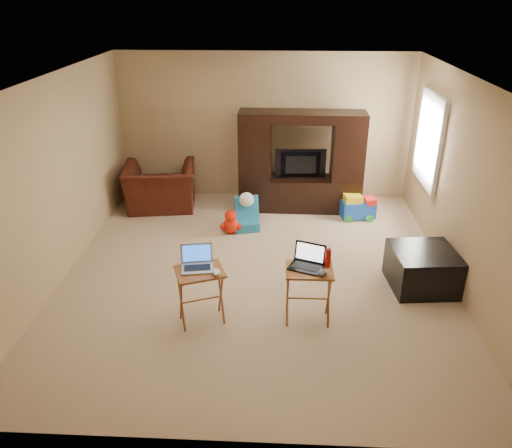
# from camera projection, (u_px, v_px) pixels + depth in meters

# --- Properties ---
(floor) EXTENTS (5.50, 5.50, 0.00)m
(floor) POSITION_uv_depth(u_px,v_px,m) (257.00, 272.00, 6.63)
(floor) COLOR #CFB28F
(floor) RESTS_ON ground
(ceiling) EXTENTS (5.50, 5.50, 0.00)m
(ceiling) POSITION_uv_depth(u_px,v_px,m) (257.00, 79.00, 5.56)
(ceiling) COLOR silver
(ceiling) RESTS_ON ground
(wall_back) EXTENTS (5.00, 0.00, 5.00)m
(wall_back) POSITION_uv_depth(u_px,v_px,m) (265.00, 127.00, 8.58)
(wall_back) COLOR tan
(wall_back) RESTS_ON ground
(wall_front) EXTENTS (5.00, 0.00, 5.00)m
(wall_front) POSITION_uv_depth(u_px,v_px,m) (238.00, 318.00, 3.62)
(wall_front) COLOR tan
(wall_front) RESTS_ON ground
(wall_left) EXTENTS (0.00, 5.50, 5.50)m
(wall_left) POSITION_uv_depth(u_px,v_px,m) (57.00, 180.00, 6.21)
(wall_left) COLOR tan
(wall_left) RESTS_ON ground
(wall_right) EXTENTS (0.00, 5.50, 5.50)m
(wall_right) POSITION_uv_depth(u_px,v_px,m) (465.00, 188.00, 5.98)
(wall_right) COLOR tan
(wall_right) RESTS_ON ground
(window_pane) EXTENTS (0.00, 1.20, 1.20)m
(window_pane) POSITION_uv_depth(u_px,v_px,m) (430.00, 140.00, 7.32)
(window_pane) COLOR white
(window_pane) RESTS_ON ground
(window_frame) EXTENTS (0.06, 1.14, 1.34)m
(window_frame) POSITION_uv_depth(u_px,v_px,m) (429.00, 140.00, 7.32)
(window_frame) COLOR white
(window_frame) RESTS_ON ground
(entertainment_center) EXTENTS (2.03, 0.53, 1.66)m
(entertainment_center) POSITION_uv_depth(u_px,v_px,m) (301.00, 162.00, 8.19)
(entertainment_center) COLOR black
(entertainment_center) RESTS_ON floor
(television) EXTENTS (0.85, 0.16, 0.48)m
(television) POSITION_uv_depth(u_px,v_px,m) (301.00, 165.00, 8.16)
(television) COLOR black
(television) RESTS_ON entertainment_center
(recliner) EXTENTS (1.29, 1.17, 0.75)m
(recliner) POSITION_uv_depth(u_px,v_px,m) (161.00, 187.00, 8.42)
(recliner) COLOR #42190E
(recliner) RESTS_ON floor
(child_rocker) EXTENTS (0.46, 0.50, 0.50)m
(child_rocker) POSITION_uv_depth(u_px,v_px,m) (246.00, 214.00, 7.72)
(child_rocker) COLOR #1C6D9B
(child_rocker) RESTS_ON floor
(plush_toy) EXTENTS (0.35, 0.29, 0.38)m
(plush_toy) POSITION_uv_depth(u_px,v_px,m) (231.00, 222.00, 7.61)
(plush_toy) COLOR red
(plush_toy) RESTS_ON floor
(push_toy) EXTENTS (0.60, 0.48, 0.41)m
(push_toy) POSITION_uv_depth(u_px,v_px,m) (358.00, 206.00, 8.10)
(push_toy) COLOR blue
(push_toy) RESTS_ON floor
(ottoman) EXTENTS (0.84, 0.84, 0.49)m
(ottoman) POSITION_uv_depth(u_px,v_px,m) (423.00, 269.00, 6.22)
(ottoman) COLOR black
(ottoman) RESTS_ON floor
(tray_table_left) EXTENTS (0.62, 0.56, 0.66)m
(tray_table_left) POSITION_uv_depth(u_px,v_px,m) (201.00, 296.00, 5.52)
(tray_table_left) COLOR #964B24
(tray_table_left) RESTS_ON floor
(tray_table_right) EXTENTS (0.52, 0.41, 0.67)m
(tray_table_right) POSITION_uv_depth(u_px,v_px,m) (308.00, 295.00, 5.53)
(tray_table_right) COLOR #9A5C25
(tray_table_right) RESTS_ON floor
(laptop_left) EXTENTS (0.39, 0.34, 0.24)m
(laptop_left) POSITION_uv_depth(u_px,v_px,m) (197.00, 259.00, 5.35)
(laptop_left) COLOR #A5A5A9
(laptop_left) RESTS_ON tray_table_left
(laptop_right) EXTENTS (0.43, 0.39, 0.24)m
(laptop_right) POSITION_uv_depth(u_px,v_px,m) (306.00, 258.00, 5.36)
(laptop_right) COLOR black
(laptop_right) RESTS_ON tray_table_right
(mouse_left) EXTENTS (0.12, 0.15, 0.05)m
(mouse_left) POSITION_uv_depth(u_px,v_px,m) (216.00, 272.00, 5.29)
(mouse_left) COLOR silver
(mouse_left) RESTS_ON tray_table_left
(mouse_right) EXTENTS (0.13, 0.16, 0.06)m
(mouse_right) POSITION_uv_depth(u_px,v_px,m) (322.00, 273.00, 5.26)
(mouse_right) COLOR #3D3E42
(mouse_right) RESTS_ON tray_table_right
(water_bottle) EXTENTS (0.07, 0.07, 0.21)m
(water_bottle) POSITION_uv_depth(u_px,v_px,m) (328.00, 258.00, 5.41)
(water_bottle) COLOR #B9130B
(water_bottle) RESTS_ON tray_table_right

